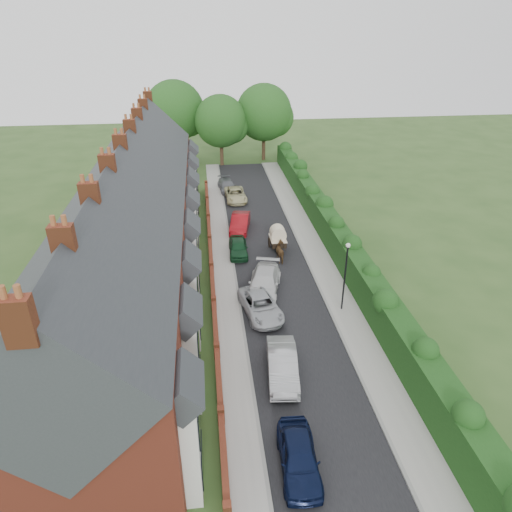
# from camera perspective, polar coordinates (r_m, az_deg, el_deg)

# --- Properties ---
(ground) EXTENTS (140.00, 140.00, 0.00)m
(ground) POSITION_cam_1_polar(r_m,az_deg,el_deg) (28.44, 6.20, -11.73)
(ground) COLOR #2D4C1E
(ground) RESTS_ON ground
(road) EXTENTS (6.00, 58.00, 0.02)m
(road) POSITION_cam_1_polar(r_m,az_deg,el_deg) (37.32, 1.88, -1.11)
(road) COLOR black
(road) RESTS_ON ground
(pavement_hedge_side) EXTENTS (2.20, 58.00, 0.12)m
(pavement_hedge_side) POSITION_cam_1_polar(r_m,az_deg,el_deg) (38.07, 7.99, -0.69)
(pavement_hedge_side) COLOR gray
(pavement_hedge_side) RESTS_ON ground
(pavement_house_side) EXTENTS (1.70, 58.00, 0.12)m
(pavement_house_side) POSITION_cam_1_polar(r_m,az_deg,el_deg) (36.98, -4.04, -1.38)
(pavement_house_side) COLOR gray
(pavement_house_side) RESTS_ON ground
(kerb_hedge_side) EXTENTS (0.18, 58.00, 0.13)m
(kerb_hedge_side) POSITION_cam_1_polar(r_m,az_deg,el_deg) (37.83, 6.45, -0.77)
(kerb_hedge_side) COLOR gray
(kerb_hedge_side) RESTS_ON ground
(kerb_house_side) EXTENTS (0.18, 58.00, 0.13)m
(kerb_house_side) POSITION_cam_1_polar(r_m,az_deg,el_deg) (37.01, -2.80, -1.30)
(kerb_house_side) COLOR gray
(kerb_house_side) RESTS_ON ground
(hedge) EXTENTS (2.10, 58.00, 2.85)m
(hedge) POSITION_cam_1_polar(r_m,az_deg,el_deg) (37.85, 10.79, 1.53)
(hedge) COLOR #153812
(hedge) RESTS_ON ground
(terrace_row) EXTENTS (9.05, 40.50, 11.50)m
(terrace_row) POSITION_cam_1_polar(r_m,az_deg,el_deg) (34.51, -15.07, 3.65)
(terrace_row) COLOR maroon
(terrace_row) RESTS_ON ground
(garden_wall_row) EXTENTS (0.35, 40.35, 1.10)m
(garden_wall_row) POSITION_cam_1_polar(r_m,az_deg,el_deg) (35.89, -5.56, -1.67)
(garden_wall_row) COLOR brown
(garden_wall_row) RESTS_ON ground
(lamppost) EXTENTS (0.32, 0.32, 5.16)m
(lamppost) POSITION_cam_1_polar(r_m,az_deg,el_deg) (30.61, 11.15, -1.55)
(lamppost) COLOR black
(lamppost) RESTS_ON ground
(tree_far_left) EXTENTS (7.14, 6.80, 9.29)m
(tree_far_left) POSITION_cam_1_polar(r_m,az_deg,el_deg) (62.68, -4.12, 16.33)
(tree_far_left) COLOR #332316
(tree_far_left) RESTS_ON ground
(tree_far_right) EXTENTS (7.98, 7.60, 10.31)m
(tree_far_right) POSITION_cam_1_polar(r_m,az_deg,el_deg) (65.08, 1.33, 17.35)
(tree_far_right) COLOR #332316
(tree_far_right) RESTS_ON ground
(tree_far_back) EXTENTS (8.40, 8.00, 10.82)m
(tree_far_back) POSITION_cam_1_polar(r_m,az_deg,el_deg) (65.47, -9.74, 17.31)
(tree_far_back) COLOR #332316
(tree_far_back) RESTS_ON ground
(car_navy) EXTENTS (1.89, 4.30, 1.44)m
(car_navy) POSITION_cam_1_polar(r_m,az_deg,el_deg) (22.13, 5.37, -23.72)
(car_navy) COLOR black
(car_navy) RESTS_ON ground
(car_silver_a) EXTENTS (2.04, 4.74, 1.52)m
(car_silver_a) POSITION_cam_1_polar(r_m,az_deg,el_deg) (26.21, 3.32, -13.45)
(car_silver_a) COLOR #9C9CA0
(car_silver_a) RESTS_ON ground
(car_silver_b) EXTENTS (3.05, 5.12, 1.33)m
(car_silver_b) POSITION_cam_1_polar(r_m,az_deg,el_deg) (31.05, 0.58, -6.21)
(car_silver_b) COLOR #ADB0B5
(car_silver_b) RESTS_ON ground
(car_white) EXTENTS (3.41, 5.68, 1.54)m
(car_white) POSITION_cam_1_polar(r_m,az_deg,el_deg) (33.38, 1.03, -3.36)
(car_white) COLOR silver
(car_white) RESTS_ON ground
(car_green) EXTENTS (1.67, 3.91, 1.32)m
(car_green) POSITION_cam_1_polar(r_m,az_deg,el_deg) (38.74, -2.25, 1.10)
(car_green) COLOR #11391D
(car_green) RESTS_ON ground
(car_red) EXTENTS (2.42, 4.79, 1.51)m
(car_red) POSITION_cam_1_polar(r_m,az_deg,el_deg) (43.23, -2.01, 4.18)
(car_red) COLOR maroon
(car_red) RESTS_ON ground
(car_beige) EXTENTS (2.40, 4.79, 1.30)m
(car_beige) POSITION_cam_1_polar(r_m,az_deg,el_deg) (50.69, -2.58, 7.67)
(car_beige) COLOR beige
(car_beige) RESTS_ON ground
(car_grey) EXTENTS (2.25, 4.57, 1.28)m
(car_grey) POSITION_cam_1_polar(r_m,az_deg,el_deg) (53.67, -3.65, 8.78)
(car_grey) COLOR slate
(car_grey) RESTS_ON ground
(horse) EXTENTS (1.09, 1.95, 1.57)m
(horse) POSITION_cam_1_polar(r_m,az_deg,el_deg) (37.69, 3.21, 0.50)
(horse) COLOR brown
(horse) RESTS_ON ground
(horse_cart) EXTENTS (1.40, 3.09, 2.23)m
(horse_cart) POSITION_cam_1_polar(r_m,az_deg,el_deg) (39.25, 2.74, 2.46)
(horse_cart) COLOR black
(horse_cart) RESTS_ON ground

